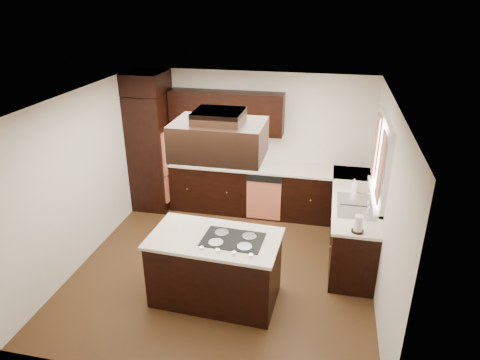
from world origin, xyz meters
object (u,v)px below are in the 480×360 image
at_px(oven_column, 152,152).
at_px(range_hood, 219,139).
at_px(spice_rack, 205,155).
at_px(island, 215,269).

height_order(oven_column, range_hood, range_hood).
bearing_deg(range_hood, spice_rack, 111.23).
bearing_deg(island, spice_rack, 111.85).
height_order(oven_column, island, oven_column).
xyz_separation_m(island, spice_rack, (-0.83, 2.39, 0.64)).
bearing_deg(oven_column, island, -52.64).
bearing_deg(oven_column, spice_rack, 0.01).
relative_size(oven_column, spice_rack, 5.39).
bearing_deg(island, oven_column, 130.15).
distance_m(oven_column, range_hood, 3.13).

